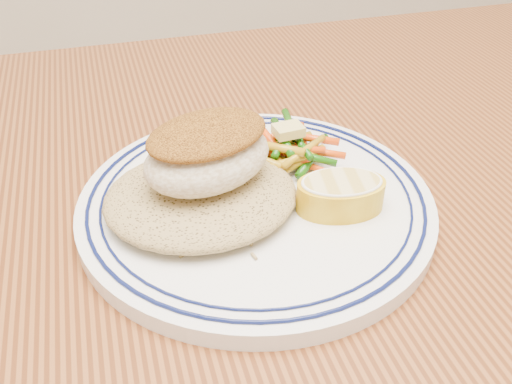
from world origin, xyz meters
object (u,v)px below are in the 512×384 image
object	(u,v)px
lemon_wedge	(341,193)
vegetable_pile	(284,149)
plate	(256,202)
dining_table	(251,314)
rice_pilaf	(201,193)
fish_fillet	(208,152)

from	to	relation	value
lemon_wedge	vegetable_pile	bearing A→B (deg)	104.62
vegetable_pile	lemon_wedge	bearing A→B (deg)	-75.38
plate	lemon_wedge	distance (m)	0.07
lemon_wedge	plate	bearing A→B (deg)	150.62
dining_table	plate	bearing A→B (deg)	64.33
rice_pilaf	fish_fillet	bearing A→B (deg)	20.87
plate	vegetable_pile	size ratio (longest dim) A/B	2.74
rice_pilaf	plate	bearing A→B (deg)	2.76
vegetable_pile	lemon_wedge	world-z (taller)	vegetable_pile
vegetable_pile	fish_fillet	bearing A→B (deg)	-150.04
dining_table	rice_pilaf	xyz separation A→B (m)	(-0.03, 0.02, 0.13)
vegetable_pile	lemon_wedge	distance (m)	0.08
vegetable_pile	rice_pilaf	bearing A→B (deg)	-150.80
fish_fillet	rice_pilaf	bearing A→B (deg)	-159.13
rice_pilaf	vegetable_pile	bearing A→B (deg)	29.20
dining_table	lemon_wedge	world-z (taller)	lemon_wedge
dining_table	rice_pilaf	size ratio (longest dim) A/B	9.65
plate	lemon_wedge	bearing A→B (deg)	-29.38
dining_table	plate	world-z (taller)	plate
fish_fillet	lemon_wedge	distance (m)	0.11
rice_pilaf	lemon_wedge	distance (m)	0.11
rice_pilaf	lemon_wedge	bearing A→B (deg)	-16.57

